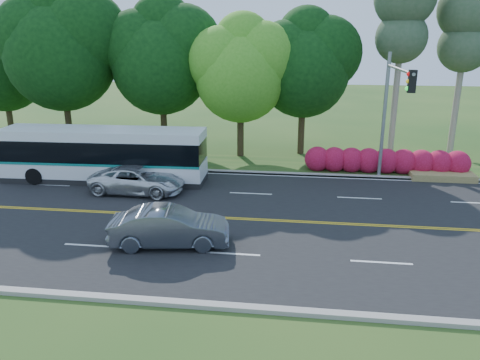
# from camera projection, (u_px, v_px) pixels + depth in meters

# --- Properties ---
(ground) EXTENTS (120.00, 120.00, 0.00)m
(ground) POSITION_uv_depth(u_px,v_px,m) (254.00, 220.00, 20.81)
(ground) COLOR #204818
(ground) RESTS_ON ground
(road) EXTENTS (60.00, 14.00, 0.02)m
(road) POSITION_uv_depth(u_px,v_px,m) (254.00, 220.00, 20.80)
(road) COLOR black
(road) RESTS_ON ground
(curb_north) EXTENTS (60.00, 0.30, 0.15)m
(curb_north) POSITION_uv_depth(u_px,v_px,m) (266.00, 173.00, 27.55)
(curb_north) COLOR #9C958D
(curb_north) RESTS_ON ground
(curb_south) EXTENTS (60.00, 0.30, 0.15)m
(curb_south) POSITION_uv_depth(u_px,v_px,m) (230.00, 307.00, 14.02)
(curb_south) COLOR #9C958D
(curb_south) RESTS_ON ground
(grass_verge) EXTENTS (60.00, 4.00, 0.10)m
(grass_verge) POSITION_uv_depth(u_px,v_px,m) (268.00, 165.00, 29.31)
(grass_verge) COLOR #204818
(grass_verge) RESTS_ON ground
(lane_markings) EXTENTS (57.60, 13.82, 0.00)m
(lane_markings) POSITION_uv_depth(u_px,v_px,m) (251.00, 219.00, 20.81)
(lane_markings) COLOR gold
(lane_markings) RESTS_ON road
(tree_row) EXTENTS (44.70, 9.10, 13.84)m
(tree_row) POSITION_uv_depth(u_px,v_px,m) (195.00, 53.00, 30.91)
(tree_row) COLOR black
(tree_row) RESTS_ON ground
(bougainvillea_hedge) EXTENTS (9.50, 2.25, 1.50)m
(bougainvillea_hedge) POSITION_uv_depth(u_px,v_px,m) (389.00, 162.00, 27.43)
(bougainvillea_hedge) COLOR maroon
(bougainvillea_hedge) RESTS_ON ground
(traffic_signal) EXTENTS (0.42, 6.10, 7.00)m
(traffic_signal) POSITION_uv_depth(u_px,v_px,m) (392.00, 101.00, 23.73)
(traffic_signal) COLOR gray
(traffic_signal) RESTS_ON ground
(transit_bus) EXTENTS (11.28, 2.74, 2.93)m
(transit_bus) POSITION_uv_depth(u_px,v_px,m) (104.00, 155.00, 25.92)
(transit_bus) COLOR white
(transit_bus) RESTS_ON road
(sedan) EXTENTS (4.78, 2.28, 1.51)m
(sedan) POSITION_uv_depth(u_px,v_px,m) (170.00, 227.00, 18.05)
(sedan) COLOR #555B67
(sedan) RESTS_ON road
(suv) EXTENTS (4.96, 2.47, 1.35)m
(suv) POSITION_uv_depth(u_px,v_px,m) (137.00, 180.00, 24.16)
(suv) COLOR silver
(suv) RESTS_ON road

